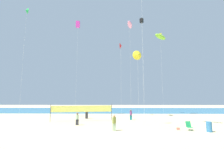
# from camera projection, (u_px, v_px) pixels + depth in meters

# --- Properties ---
(ground_plane) EXTENTS (120.00, 120.00, 0.00)m
(ground_plane) POSITION_uv_depth(u_px,v_px,m) (92.00, 135.00, 14.80)
(ground_plane) COLOR #D1BC89
(ocean_band) EXTENTS (120.00, 20.00, 0.01)m
(ocean_band) POSITION_uv_depth(u_px,v_px,m) (107.00, 110.00, 44.45)
(ocean_band) COLOR teal
(ocean_band) RESTS_ON ground
(beachgoer_sage_shirt) EXTENTS (0.35, 0.35, 1.52)m
(beachgoer_sage_shirt) POSITION_uv_depth(u_px,v_px,m) (77.00, 118.00, 20.42)
(beachgoer_sage_shirt) COLOR #2D2D33
(beachgoer_sage_shirt) RESTS_ON ground
(beachgoer_plum_shirt) EXTENTS (0.35, 0.35, 1.52)m
(beachgoer_plum_shirt) POSITION_uv_depth(u_px,v_px,m) (131.00, 114.00, 25.20)
(beachgoer_plum_shirt) COLOR #19727A
(beachgoer_plum_shirt) RESTS_ON ground
(beachgoer_charcoal_shirt) EXTENTS (0.42, 0.42, 1.82)m
(beachgoer_charcoal_shirt) POSITION_uv_depth(u_px,v_px,m) (87.00, 112.00, 26.72)
(beachgoer_charcoal_shirt) COLOR #2D2D33
(beachgoer_charcoal_shirt) RESTS_ON ground
(beachgoer_olive_shirt) EXTENTS (0.37, 0.37, 1.63)m
(beachgoer_olive_shirt) POSITION_uv_depth(u_px,v_px,m) (114.00, 122.00, 16.98)
(beachgoer_olive_shirt) COLOR #99B28C
(beachgoer_olive_shirt) RESTS_ON ground
(folding_beach_chair) EXTENTS (0.52, 0.65, 0.89)m
(folding_beach_chair) POSITION_uv_depth(u_px,v_px,m) (189.00, 126.00, 17.21)
(folding_beach_chair) COLOR #1E8C4C
(folding_beach_chair) RESTS_ON ground
(trash_barrel) EXTENTS (0.53, 0.53, 1.00)m
(trash_barrel) POSITION_uv_depth(u_px,v_px,m) (209.00, 127.00, 16.34)
(trash_barrel) COLOR teal
(trash_barrel) RESTS_ON ground
(volleyball_net) EXTENTS (8.62, 1.71, 2.40)m
(volleyball_net) POSITION_uv_depth(u_px,v_px,m) (82.00, 109.00, 24.06)
(volleyball_net) COLOR #4C4C51
(volleyball_net) RESTS_ON ground
(beach_handbag) EXTENTS (0.31, 0.15, 0.24)m
(beach_handbag) POSITION_uv_depth(u_px,v_px,m) (178.00, 129.00, 17.35)
(beach_handbag) COLOR #EA7260
(beach_handbag) RESTS_ON ground
(kite_green_delta) EXTENTS (0.94, 1.01, 18.44)m
(kite_green_delta) POSITION_uv_depth(u_px,v_px,m) (27.00, 11.00, 28.08)
(kite_green_delta) COLOR silver
(kite_green_delta) RESTS_ON ground
(kite_magenta_box) EXTENTS (0.81, 0.81, 18.49)m
(kite_magenta_box) POSITION_uv_depth(u_px,v_px,m) (78.00, 25.00, 33.32)
(kite_magenta_box) COLOR silver
(kite_magenta_box) RESTS_ON ground
(kite_pink_inflatable) EXTENTS (1.27, 2.35, 16.93)m
(kite_pink_inflatable) POSITION_uv_depth(u_px,v_px,m) (130.00, 25.00, 29.90)
(kite_pink_inflatable) COLOR silver
(kite_pink_inflatable) RESTS_ON ground
(kite_red_delta) EXTENTS (0.53, 1.12, 13.66)m
(kite_red_delta) POSITION_uv_depth(u_px,v_px,m) (121.00, 46.00, 31.70)
(kite_red_delta) COLOR silver
(kite_red_delta) RESTS_ON ground
(kite_yellow_delta) EXTENTS (1.26, 0.70, 9.30)m
(kite_yellow_delta) POSITION_uv_depth(u_px,v_px,m) (138.00, 55.00, 20.99)
(kite_yellow_delta) COLOR silver
(kite_yellow_delta) RESTS_ON ground
(kite_lime_inflatable) EXTENTS (2.90, 2.11, 16.39)m
(kite_lime_inflatable) POSITION_uv_depth(u_px,v_px,m) (160.00, 37.00, 33.93)
(kite_lime_inflatable) COLOR silver
(kite_lime_inflatable) RESTS_ON ground
(kite_black_box) EXTENTS (0.82, 0.82, 19.91)m
(kite_black_box) POSITION_uv_depth(u_px,v_px,m) (142.00, 21.00, 35.04)
(kite_black_box) COLOR silver
(kite_black_box) RESTS_ON ground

